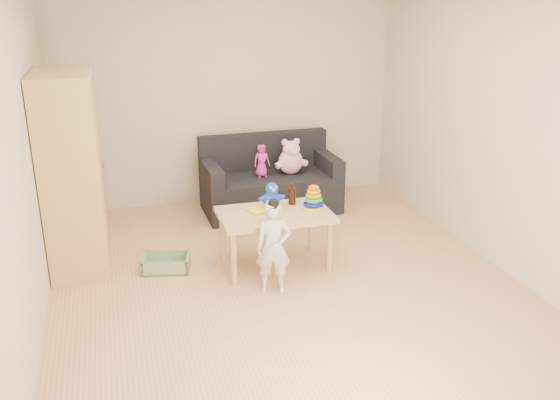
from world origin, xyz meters
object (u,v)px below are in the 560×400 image
object	(u,v)px
sofa	(271,193)
play_table	(275,239)
wardrobe	(72,171)
toddler	(274,248)

from	to	relation	value
sofa	play_table	xyz separation A→B (m)	(-0.35, -1.44, 0.05)
wardrobe	sofa	distance (m)	2.36
wardrobe	toddler	world-z (taller)	wardrobe
wardrobe	play_table	world-z (taller)	wardrobe
wardrobe	sofa	xyz separation A→B (m)	(2.10, 0.84, -0.68)
toddler	wardrobe	bearing A→B (deg)	163.02
wardrobe	toddler	size ratio (longest dim) A/B	2.25
play_table	toddler	xyz separation A→B (m)	(-0.14, -0.46, 0.13)
play_table	sofa	bearing A→B (deg)	76.20
wardrobe	play_table	size ratio (longest dim) A/B	1.76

